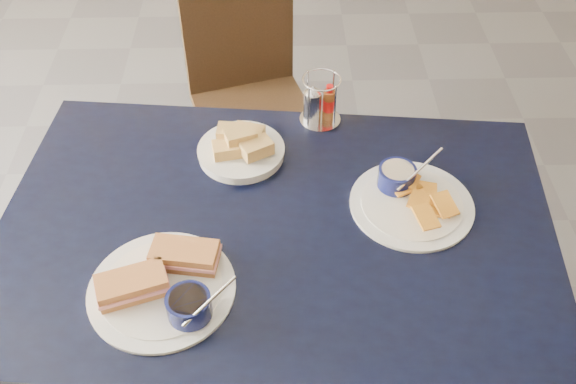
{
  "coord_description": "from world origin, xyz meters",
  "views": [
    {
      "loc": [
        -0.0,
        -1.01,
        1.84
      ],
      "look_at": [
        0.02,
        -0.0,
        0.82
      ],
      "focal_mm": 40.0,
      "sensor_mm": 36.0,
      "label": 1
    }
  ],
  "objects_px": {
    "chair_far": "(253,83)",
    "sandwich_plate": "(165,283)",
    "plantain_plate": "(408,195)",
    "condiment_caddy": "(319,103)",
    "dining_table": "(276,244)",
    "bread_basket": "(241,147)"
  },
  "relations": [
    {
      "from": "bread_basket",
      "to": "condiment_caddy",
      "type": "height_order",
      "value": "condiment_caddy"
    },
    {
      "from": "chair_far",
      "to": "sandwich_plate",
      "type": "relative_size",
      "value": 2.62
    },
    {
      "from": "chair_far",
      "to": "plantain_plate",
      "type": "bearing_deg",
      "value": -65.84
    },
    {
      "from": "sandwich_plate",
      "to": "plantain_plate",
      "type": "height_order",
      "value": "same"
    },
    {
      "from": "bread_basket",
      "to": "plantain_plate",
      "type": "bearing_deg",
      "value": -23.0
    },
    {
      "from": "chair_far",
      "to": "plantain_plate",
      "type": "height_order",
      "value": "plantain_plate"
    },
    {
      "from": "plantain_plate",
      "to": "condiment_caddy",
      "type": "height_order",
      "value": "condiment_caddy"
    },
    {
      "from": "dining_table",
      "to": "sandwich_plate",
      "type": "xyz_separation_m",
      "value": [
        -0.23,
        -0.17,
        0.09
      ]
    },
    {
      "from": "plantain_plate",
      "to": "condiment_caddy",
      "type": "xyz_separation_m",
      "value": [
        -0.19,
        0.3,
        0.04
      ]
    },
    {
      "from": "chair_far",
      "to": "dining_table",
      "type": "bearing_deg",
      "value": -85.55
    },
    {
      "from": "dining_table",
      "to": "sandwich_plate",
      "type": "relative_size",
      "value": 4.22
    },
    {
      "from": "bread_basket",
      "to": "condiment_caddy",
      "type": "relative_size",
      "value": 1.58
    },
    {
      "from": "sandwich_plate",
      "to": "condiment_caddy",
      "type": "relative_size",
      "value": 2.34
    },
    {
      "from": "plantain_plate",
      "to": "condiment_caddy",
      "type": "relative_size",
      "value": 2.13
    },
    {
      "from": "sandwich_plate",
      "to": "condiment_caddy",
      "type": "xyz_separation_m",
      "value": [
        0.35,
        0.55,
        0.03
      ]
    },
    {
      "from": "plantain_plate",
      "to": "bread_basket",
      "type": "xyz_separation_m",
      "value": [
        -0.39,
        0.17,
        0.01
      ]
    },
    {
      "from": "dining_table",
      "to": "bread_basket",
      "type": "distance_m",
      "value": 0.27
    },
    {
      "from": "sandwich_plate",
      "to": "bread_basket",
      "type": "xyz_separation_m",
      "value": [
        0.14,
        0.41,
        0.0
      ]
    },
    {
      "from": "plantain_plate",
      "to": "dining_table",
      "type": "bearing_deg",
      "value": -166.4
    },
    {
      "from": "sandwich_plate",
      "to": "dining_table",
      "type": "bearing_deg",
      "value": 37.0
    },
    {
      "from": "plantain_plate",
      "to": "condiment_caddy",
      "type": "distance_m",
      "value": 0.36
    },
    {
      "from": "dining_table",
      "to": "sandwich_plate",
      "type": "height_order",
      "value": "sandwich_plate"
    }
  ]
}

